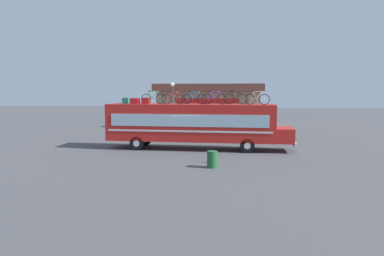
{
  "coord_description": "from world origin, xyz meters",
  "views": [
    {
      "loc": [
        3.72,
        -25.1,
        4.28
      ],
      "look_at": [
        0.11,
        0.0,
        1.51
      ],
      "focal_mm": 33.51,
      "sensor_mm": 36.0,
      "label": 1
    }
  ],
  "objects_px": {
    "rooftop_bicycle_3": "(194,99)",
    "rooftop_bicycle_5": "(236,99)",
    "trash_bin": "(212,159)",
    "bus": "(194,123)",
    "luggage_bag_3": "(146,101)",
    "rooftop_bicycle_4": "(215,99)",
    "rooftop_bicycle_6": "(257,99)",
    "traffic_cone": "(210,158)",
    "rooftop_bicycle_2": "(173,99)",
    "luggage_bag_1": "(126,101)",
    "rooftop_bicycle_1": "(153,98)",
    "street_lamp": "(172,101)",
    "luggage_bag_2": "(135,101)"
  },
  "relations": [
    {
      "from": "rooftop_bicycle_5",
      "to": "street_lamp",
      "type": "height_order",
      "value": "street_lamp"
    },
    {
      "from": "luggage_bag_1",
      "to": "rooftop_bicycle_1",
      "type": "relative_size",
      "value": 0.26
    },
    {
      "from": "traffic_cone",
      "to": "street_lamp",
      "type": "relative_size",
      "value": 0.12
    },
    {
      "from": "luggage_bag_1",
      "to": "rooftop_bicycle_1",
      "type": "distance_m",
      "value": 2.29
    },
    {
      "from": "rooftop_bicycle_3",
      "to": "rooftop_bicycle_5",
      "type": "xyz_separation_m",
      "value": [
        2.88,
        0.29,
        0.01
      ]
    },
    {
      "from": "rooftop_bicycle_6",
      "to": "traffic_cone",
      "type": "bearing_deg",
      "value": -123.11
    },
    {
      "from": "bus",
      "to": "rooftop_bicycle_5",
      "type": "distance_m",
      "value": 3.42
    },
    {
      "from": "rooftop_bicycle_2",
      "to": "rooftop_bicycle_5",
      "type": "distance_m",
      "value": 4.37
    },
    {
      "from": "rooftop_bicycle_4",
      "to": "rooftop_bicycle_6",
      "type": "distance_m",
      "value": 2.92
    },
    {
      "from": "bus",
      "to": "trash_bin",
      "type": "bearing_deg",
      "value": -72.66
    },
    {
      "from": "bus",
      "to": "rooftop_bicycle_2",
      "type": "height_order",
      "value": "rooftop_bicycle_2"
    },
    {
      "from": "luggage_bag_3",
      "to": "rooftop_bicycle_2",
      "type": "relative_size",
      "value": 0.33
    },
    {
      "from": "bus",
      "to": "rooftop_bicycle_6",
      "type": "relative_size",
      "value": 7.82
    },
    {
      "from": "traffic_cone",
      "to": "rooftop_bicycle_6",
      "type": "bearing_deg",
      "value": 56.89
    },
    {
      "from": "bus",
      "to": "luggage_bag_2",
      "type": "bearing_deg",
      "value": -175.85
    },
    {
      "from": "rooftop_bicycle_2",
      "to": "trash_bin",
      "type": "distance_m",
      "value": 7.15
    },
    {
      "from": "rooftop_bicycle_1",
      "to": "street_lamp",
      "type": "bearing_deg",
      "value": 90.56
    },
    {
      "from": "rooftop_bicycle_3",
      "to": "luggage_bag_3",
      "type": "bearing_deg",
      "value": 179.12
    },
    {
      "from": "rooftop_bicycle_1",
      "to": "traffic_cone",
      "type": "distance_m",
      "value": 7.01
    },
    {
      "from": "luggage_bag_3",
      "to": "rooftop_bicycle_4",
      "type": "height_order",
      "value": "rooftop_bicycle_4"
    },
    {
      "from": "traffic_cone",
      "to": "rooftop_bicycle_4",
      "type": "bearing_deg",
      "value": 91.45
    },
    {
      "from": "rooftop_bicycle_3",
      "to": "street_lamp",
      "type": "bearing_deg",
      "value": 112.89
    },
    {
      "from": "rooftop_bicycle_2",
      "to": "street_lamp",
      "type": "height_order",
      "value": "street_lamp"
    },
    {
      "from": "luggage_bag_3",
      "to": "rooftop_bicycle_4",
      "type": "distance_m",
      "value": 4.95
    },
    {
      "from": "rooftop_bicycle_5",
      "to": "luggage_bag_2",
      "type": "bearing_deg",
      "value": -176.48
    },
    {
      "from": "rooftop_bicycle_4",
      "to": "street_lamp",
      "type": "bearing_deg",
      "value": 121.7
    },
    {
      "from": "rooftop_bicycle_4",
      "to": "street_lamp",
      "type": "height_order",
      "value": "street_lamp"
    },
    {
      "from": "rooftop_bicycle_3",
      "to": "rooftop_bicycle_5",
      "type": "distance_m",
      "value": 2.9
    },
    {
      "from": "luggage_bag_3",
      "to": "rooftop_bicycle_1",
      "type": "height_order",
      "value": "rooftop_bicycle_1"
    },
    {
      "from": "street_lamp",
      "to": "rooftop_bicycle_4",
      "type": "bearing_deg",
      "value": -58.3
    },
    {
      "from": "rooftop_bicycle_3",
      "to": "trash_bin",
      "type": "relative_size",
      "value": 1.92
    },
    {
      "from": "luggage_bag_1",
      "to": "luggage_bag_2",
      "type": "relative_size",
      "value": 0.75
    },
    {
      "from": "trash_bin",
      "to": "traffic_cone",
      "type": "bearing_deg",
      "value": 100.19
    },
    {
      "from": "luggage_bag_1",
      "to": "traffic_cone",
      "type": "relative_size",
      "value": 0.82
    },
    {
      "from": "rooftop_bicycle_3",
      "to": "rooftop_bicycle_5",
      "type": "bearing_deg",
      "value": 5.81
    },
    {
      "from": "rooftop_bicycle_4",
      "to": "rooftop_bicycle_2",
      "type": "bearing_deg",
      "value": -177.93
    },
    {
      "from": "rooftop_bicycle_2",
      "to": "traffic_cone",
      "type": "relative_size",
      "value": 2.97
    },
    {
      "from": "rooftop_bicycle_5",
      "to": "luggage_bag_1",
      "type": "bearing_deg",
      "value": 178.97
    },
    {
      "from": "rooftop_bicycle_4",
      "to": "trash_bin",
      "type": "relative_size",
      "value": 1.91
    },
    {
      "from": "luggage_bag_2",
      "to": "rooftop_bicycle_5",
      "type": "bearing_deg",
      "value": 3.52
    },
    {
      "from": "luggage_bag_1",
      "to": "rooftop_bicycle_5",
      "type": "height_order",
      "value": "rooftop_bicycle_5"
    },
    {
      "from": "bus",
      "to": "luggage_bag_3",
      "type": "relative_size",
      "value": 23.58
    },
    {
      "from": "rooftop_bicycle_4",
      "to": "rooftop_bicycle_6",
      "type": "bearing_deg",
      "value": -0.16
    },
    {
      "from": "luggage_bag_2",
      "to": "street_lamp",
      "type": "bearing_deg",
      "value": 79.88
    },
    {
      "from": "luggage_bag_3",
      "to": "rooftop_bicycle_2",
      "type": "height_order",
      "value": "rooftop_bicycle_2"
    },
    {
      "from": "luggage_bag_1",
      "to": "rooftop_bicycle_5",
      "type": "distance_m",
      "value": 8.01
    },
    {
      "from": "luggage_bag_1",
      "to": "rooftop_bicycle_1",
      "type": "bearing_deg",
      "value": -14.65
    },
    {
      "from": "rooftop_bicycle_5",
      "to": "rooftop_bicycle_1",
      "type": "bearing_deg",
      "value": -175.71
    },
    {
      "from": "rooftop_bicycle_4",
      "to": "trash_bin",
      "type": "height_order",
      "value": "rooftop_bicycle_4"
    },
    {
      "from": "street_lamp",
      "to": "trash_bin",
      "type": "bearing_deg",
      "value": -69.57
    }
  ]
}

